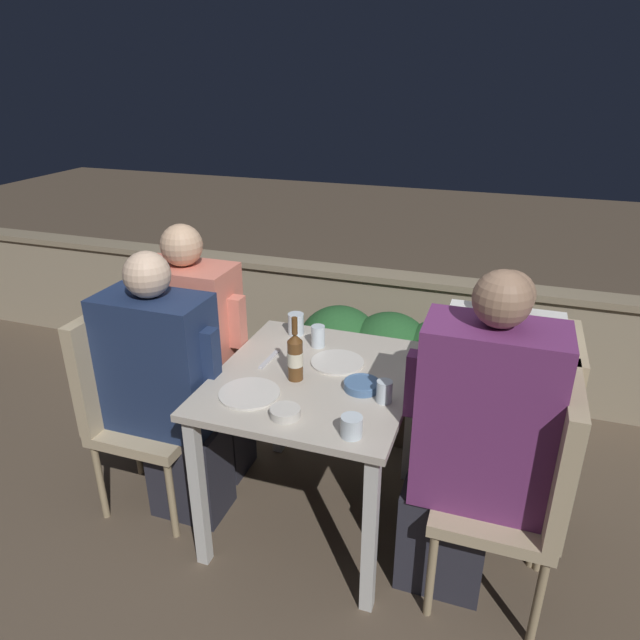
# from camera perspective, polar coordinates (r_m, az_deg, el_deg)

# --- Properties ---
(ground_plane) EXTENTS (16.00, 16.00, 0.00)m
(ground_plane) POSITION_cam_1_polar(r_m,az_deg,el_deg) (2.80, -0.47, -18.84)
(ground_plane) COLOR brown
(parapet_wall) EXTENTS (9.00, 0.18, 0.74)m
(parapet_wall) POSITION_cam_1_polar(r_m,az_deg,el_deg) (3.69, 6.44, -0.71)
(parapet_wall) COLOR gray
(parapet_wall) RESTS_ON ground_plane
(dining_table) EXTENTS (0.80, 0.90, 0.74)m
(dining_table) POSITION_cam_1_polar(r_m,az_deg,el_deg) (2.42, -0.52, -7.71)
(dining_table) COLOR #BCB2A3
(dining_table) RESTS_ON ground_plane
(planter_hedge) EXTENTS (1.04, 0.47, 0.70)m
(planter_hedge) POSITION_cam_1_polar(r_m,az_deg,el_deg) (3.18, 6.83, -4.68)
(planter_hedge) COLOR brown
(planter_hedge) RESTS_ON ground_plane
(chair_left_near) EXTENTS (0.44, 0.43, 0.96)m
(chair_left_near) POSITION_cam_1_polar(r_m,az_deg,el_deg) (2.71, -18.49, -7.05)
(chair_left_near) COLOR tan
(chair_left_near) RESTS_ON ground_plane
(person_navy_jumper) EXTENTS (0.52, 0.26, 1.25)m
(person_navy_jumper) POSITION_cam_1_polar(r_m,az_deg,el_deg) (2.57, -14.93, -6.89)
(person_navy_jumper) COLOR #282833
(person_navy_jumper) RESTS_ON ground_plane
(chair_left_far) EXTENTS (0.44, 0.43, 0.96)m
(chair_left_far) POSITION_cam_1_polar(r_m,az_deg,el_deg) (2.95, -15.42, -4.03)
(chair_left_far) COLOR tan
(chair_left_far) RESTS_ON ground_plane
(person_coral_top) EXTENTS (0.51, 0.26, 1.28)m
(person_coral_top) POSITION_cam_1_polar(r_m,az_deg,el_deg) (2.81, -12.08, -3.42)
(person_coral_top) COLOR #282833
(person_coral_top) RESTS_ON ground_plane
(chair_right_near) EXTENTS (0.44, 0.43, 0.96)m
(chair_right_near) POSITION_cam_1_polar(r_m,az_deg,el_deg) (2.23, 20.17, -14.81)
(chair_right_near) COLOR tan
(chair_right_near) RESTS_ON ground_plane
(person_purple_stripe) EXTENTS (0.52, 0.26, 1.33)m
(person_purple_stripe) POSITION_cam_1_polar(r_m,az_deg,el_deg) (2.16, 15.06, -12.07)
(person_purple_stripe) COLOR #282833
(person_purple_stripe) RESTS_ON ground_plane
(chair_right_far) EXTENTS (0.44, 0.43, 0.96)m
(chair_right_far) POSITION_cam_1_polar(r_m,az_deg,el_deg) (2.53, 20.81, -9.89)
(chair_right_far) COLOR tan
(chair_right_far) RESTS_ON ground_plane
(person_white_polo) EXTENTS (0.51, 0.26, 1.21)m
(person_white_polo) POSITION_cam_1_polar(r_m,az_deg,el_deg) (2.50, 16.16, -8.51)
(person_white_polo) COLOR #282833
(person_white_polo) RESTS_ON ground_plane
(beer_bottle) EXTENTS (0.06, 0.06, 0.27)m
(beer_bottle) POSITION_cam_1_polar(r_m,az_deg,el_deg) (2.29, -2.50, -3.62)
(beer_bottle) COLOR brown
(beer_bottle) RESTS_ON dining_table
(plate_0) EXTENTS (0.24, 0.24, 0.01)m
(plate_0) POSITION_cam_1_polar(r_m,az_deg,el_deg) (2.25, -7.08, -7.28)
(plate_0) COLOR silver
(plate_0) RESTS_ON dining_table
(plate_1) EXTENTS (0.23, 0.23, 0.01)m
(plate_1) POSITION_cam_1_polar(r_m,az_deg,el_deg) (2.45, 1.75, -4.24)
(plate_1) COLOR silver
(plate_1) RESTS_ON dining_table
(bowl_0) EXTENTS (0.11, 0.11, 0.03)m
(bowl_0) POSITION_cam_1_polar(r_m,az_deg,el_deg) (2.10, -3.37, -9.18)
(bowl_0) COLOR beige
(bowl_0) RESTS_ON dining_table
(bowl_1) EXTENTS (0.14, 0.14, 0.03)m
(bowl_1) POSITION_cam_1_polar(r_m,az_deg,el_deg) (2.26, 4.22, -6.47)
(bowl_1) COLOR #4C709E
(bowl_1) RESTS_ON dining_table
(glass_cup_0) EXTENTS (0.06, 0.06, 0.09)m
(glass_cup_0) POSITION_cam_1_polar(r_m,az_deg,el_deg) (2.18, 6.45, -7.11)
(glass_cup_0) COLOR silver
(glass_cup_0) RESTS_ON dining_table
(glass_cup_1) EXTENTS (0.08, 0.08, 0.10)m
(glass_cup_1) POSITION_cam_1_polar(r_m,az_deg,el_deg) (2.70, -2.43, -0.40)
(glass_cup_1) COLOR silver
(glass_cup_1) RESTS_ON dining_table
(glass_cup_2) EXTENTS (0.08, 0.08, 0.08)m
(glass_cup_2) POSITION_cam_1_polar(r_m,az_deg,el_deg) (1.99, 3.18, -10.58)
(glass_cup_2) COLOR silver
(glass_cup_2) RESTS_ON dining_table
(glass_cup_3) EXTENTS (0.06, 0.06, 0.10)m
(glass_cup_3) POSITION_cam_1_polar(r_m,az_deg,el_deg) (2.58, -0.20, -1.64)
(glass_cup_3) COLOR silver
(glass_cup_3) RESTS_ON dining_table
(fork_0) EXTENTS (0.03, 0.17, 0.01)m
(fork_0) POSITION_cam_1_polar(r_m,az_deg,el_deg) (2.49, -5.12, -3.95)
(fork_0) COLOR silver
(fork_0) RESTS_ON dining_table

